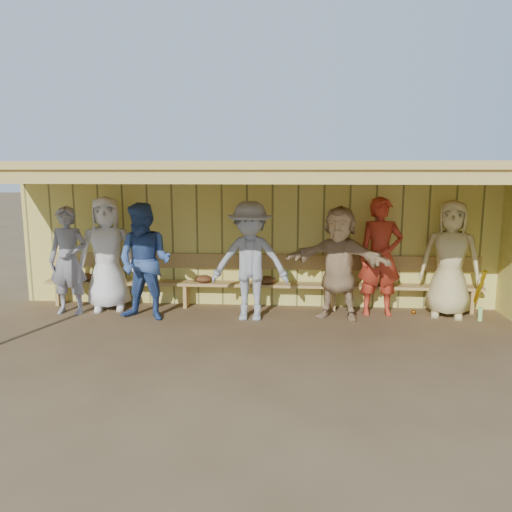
{
  "coord_description": "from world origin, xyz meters",
  "views": [
    {
      "loc": [
        0.57,
        -7.41,
        2.4
      ],
      "look_at": [
        0.0,
        0.35,
        1.05
      ],
      "focal_mm": 35.0,
      "sensor_mm": 36.0,
      "label": 1
    }
  ],
  "objects_px": {
    "player_b": "(107,254)",
    "player_c": "(145,262)",
    "player_f": "(339,263)",
    "bench": "(259,278)",
    "player_a": "(68,261)",
    "player_e": "(250,261)",
    "player_g": "(380,257)",
    "player_h": "(450,259)"
  },
  "relations": [
    {
      "from": "player_b",
      "to": "player_c",
      "type": "xyz_separation_m",
      "value": [
        0.82,
        -0.54,
        -0.04
      ]
    },
    {
      "from": "player_f",
      "to": "bench",
      "type": "bearing_deg",
      "value": 174.35
    },
    {
      "from": "player_a",
      "to": "player_c",
      "type": "height_order",
      "value": "player_c"
    },
    {
      "from": "player_a",
      "to": "player_b",
      "type": "distance_m",
      "value": 0.63
    },
    {
      "from": "player_f",
      "to": "bench",
      "type": "height_order",
      "value": "player_f"
    },
    {
      "from": "player_e",
      "to": "player_g",
      "type": "xyz_separation_m",
      "value": [
        2.12,
        0.41,
        0.03
      ]
    },
    {
      "from": "player_e",
      "to": "player_f",
      "type": "height_order",
      "value": "player_e"
    },
    {
      "from": "player_c",
      "to": "player_g",
      "type": "distance_m",
      "value": 3.84
    },
    {
      "from": "player_f",
      "to": "player_g",
      "type": "distance_m",
      "value": 0.74
    },
    {
      "from": "player_c",
      "to": "player_e",
      "type": "distance_m",
      "value": 1.69
    },
    {
      "from": "player_f",
      "to": "bench",
      "type": "xyz_separation_m",
      "value": [
        -1.33,
        0.54,
        -0.39
      ]
    },
    {
      "from": "player_h",
      "to": "player_a",
      "type": "bearing_deg",
      "value": -161.16
    },
    {
      "from": "player_b",
      "to": "player_h",
      "type": "height_order",
      "value": "player_b"
    },
    {
      "from": "player_c",
      "to": "player_h",
      "type": "bearing_deg",
      "value": 17.17
    },
    {
      "from": "player_c",
      "to": "player_h",
      "type": "xyz_separation_m",
      "value": [
        4.93,
        0.54,
        0.02
      ]
    },
    {
      "from": "player_a",
      "to": "player_h",
      "type": "xyz_separation_m",
      "value": [
        6.3,
        0.31,
        0.06
      ]
    },
    {
      "from": "player_a",
      "to": "player_b",
      "type": "relative_size",
      "value": 0.92
    },
    {
      "from": "player_a",
      "to": "player_f",
      "type": "relative_size",
      "value": 0.99
    },
    {
      "from": "player_a",
      "to": "bench",
      "type": "xyz_separation_m",
      "value": [
        3.15,
        0.61,
        -0.38
      ]
    },
    {
      "from": "player_c",
      "to": "player_e",
      "type": "relative_size",
      "value": 0.99
    },
    {
      "from": "bench",
      "to": "player_h",
      "type": "bearing_deg",
      "value": -5.54
    },
    {
      "from": "player_g",
      "to": "player_a",
      "type": "bearing_deg",
      "value": -177.91
    },
    {
      "from": "player_b",
      "to": "player_e",
      "type": "distance_m",
      "value": 2.54
    },
    {
      "from": "player_f",
      "to": "bench",
      "type": "relative_size",
      "value": 0.24
    },
    {
      "from": "player_f",
      "to": "player_a",
      "type": "bearing_deg",
      "value": -162.59
    },
    {
      "from": "player_b",
      "to": "player_a",
      "type": "bearing_deg",
      "value": -167.5
    },
    {
      "from": "player_c",
      "to": "player_e",
      "type": "bearing_deg",
      "value": 15.28
    },
    {
      "from": "player_f",
      "to": "player_h",
      "type": "xyz_separation_m",
      "value": [
        1.82,
        0.23,
        0.05
      ]
    },
    {
      "from": "player_b",
      "to": "player_g",
      "type": "bearing_deg",
      "value": -16.54
    },
    {
      "from": "player_b",
      "to": "bench",
      "type": "relative_size",
      "value": 0.26
    },
    {
      "from": "player_e",
      "to": "player_c",
      "type": "bearing_deg",
      "value": -173.94
    },
    {
      "from": "player_a",
      "to": "bench",
      "type": "height_order",
      "value": "player_a"
    },
    {
      "from": "player_g",
      "to": "player_h",
      "type": "xyz_separation_m",
      "value": [
        1.13,
        0.0,
        -0.02
      ]
    },
    {
      "from": "player_e",
      "to": "player_f",
      "type": "distance_m",
      "value": 1.44
    },
    {
      "from": "player_b",
      "to": "player_c",
      "type": "bearing_deg",
      "value": -49.82
    },
    {
      "from": "player_f",
      "to": "player_h",
      "type": "distance_m",
      "value": 1.84
    },
    {
      "from": "player_a",
      "to": "player_h",
      "type": "distance_m",
      "value": 6.31
    },
    {
      "from": "player_c",
      "to": "bench",
      "type": "distance_m",
      "value": 2.01
    },
    {
      "from": "player_h",
      "to": "bench",
      "type": "xyz_separation_m",
      "value": [
        -3.15,
        0.31,
        -0.44
      ]
    },
    {
      "from": "bench",
      "to": "player_a",
      "type": "bearing_deg",
      "value": -169.03
    },
    {
      "from": "player_b",
      "to": "player_h",
      "type": "bearing_deg",
      "value": -16.54
    },
    {
      "from": "player_b",
      "to": "player_f",
      "type": "xyz_separation_m",
      "value": [
        3.93,
        -0.23,
        -0.06
      ]
    }
  ]
}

